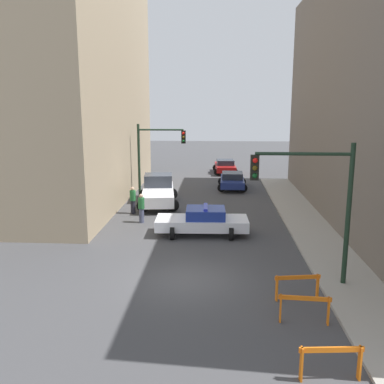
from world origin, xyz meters
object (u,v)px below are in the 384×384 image
at_px(white_truck, 158,191).
at_px(parked_car_near, 232,180).
at_px(pedestrian_crossing, 141,208).
at_px(pedestrian_corner, 133,200).
at_px(barrier_back, 297,283).
at_px(police_car, 203,221).
at_px(barrier_front, 331,358).
at_px(parked_car_mid, 225,166).
at_px(barrier_mid, 305,305).
at_px(traffic_light_far, 154,150).
at_px(traffic_light_near, 317,193).

relative_size(white_truck, parked_car_near, 1.29).
height_order(pedestrian_crossing, pedestrian_corner, same).
bearing_deg(pedestrian_corner, barrier_back, 76.20).
relative_size(police_car, barrier_front, 2.97).
bearing_deg(parked_car_mid, parked_car_near, -89.91).
xyz_separation_m(white_truck, barrier_front, (6.69, -18.12, -0.29)).
relative_size(parked_car_near, barrier_front, 2.71).
bearing_deg(barrier_mid, barrier_back, 87.35).
height_order(parked_car_mid, barrier_back, parked_car_mid).
distance_m(police_car, parked_car_mid, 19.69).
bearing_deg(traffic_light_far, pedestrian_corner, -97.34).
bearing_deg(white_truck, pedestrian_corner, -123.14).
xyz_separation_m(traffic_light_near, parked_car_mid, (-2.76, 25.62, -2.86)).
height_order(barrier_front, barrier_mid, same).
xyz_separation_m(parked_car_near, barrier_back, (1.57, -19.40, -0.06)).
height_order(parked_car_mid, barrier_mid, parked_car_mid).
distance_m(white_truck, barrier_back, 15.29).
distance_m(white_truck, pedestrian_corner, 2.77).
relative_size(white_truck, barrier_back, 3.52).
bearing_deg(police_car, barrier_mid, -160.50).
relative_size(traffic_light_far, barrier_mid, 3.25).
bearing_deg(barrier_front, white_truck, 110.28).
bearing_deg(barrier_mid, barrier_front, -88.11).
bearing_deg(pedestrian_corner, traffic_light_near, 82.11).
relative_size(traffic_light_near, traffic_light_far, 1.00).
distance_m(parked_car_mid, barrier_back, 26.98).
relative_size(traffic_light_near, barrier_mid, 3.25).
relative_size(parked_car_near, pedestrian_corner, 2.61).
bearing_deg(traffic_light_far, barrier_mid, -67.98).
xyz_separation_m(traffic_light_far, barrier_mid, (7.19, -17.78, -2.78)).
distance_m(traffic_light_far, parked_car_near, 7.09).
height_order(traffic_light_near, parked_car_near, traffic_light_near).
height_order(traffic_light_far, white_truck, traffic_light_far).
height_order(parked_car_mid, pedestrian_corner, pedestrian_corner).
relative_size(white_truck, barrier_mid, 3.50).
distance_m(barrier_front, barrier_back, 4.37).
relative_size(parked_car_mid, barrier_mid, 2.75).
relative_size(traffic_light_near, parked_car_mid, 1.18).
height_order(traffic_light_near, parked_car_mid, traffic_light_near).
relative_size(traffic_light_far, parked_car_mid, 1.18).
distance_m(parked_car_near, barrier_front, 23.82).
bearing_deg(pedestrian_crossing, traffic_light_near, -126.77).
relative_size(barrier_mid, barrier_back, 1.01).
bearing_deg(parked_car_near, parked_car_mid, 94.30).
height_order(police_car, white_truck, white_truck).
bearing_deg(parked_car_mid, barrier_back, -88.90).
relative_size(traffic_light_far, pedestrian_crossing, 3.13).
distance_m(parked_car_mid, barrier_front, 31.33).
relative_size(parked_car_near, parked_car_mid, 0.99).
distance_m(pedestrian_corner, barrier_mid, 15.06).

